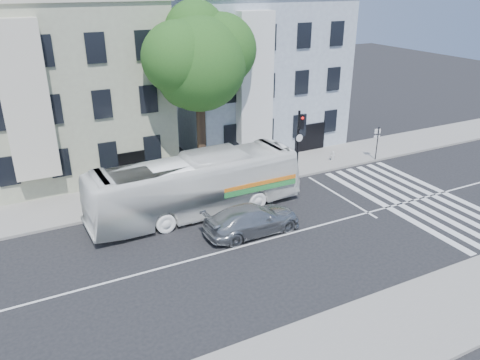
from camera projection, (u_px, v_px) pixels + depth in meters
ground at (268, 239)px, 23.65m from camera, size 120.00×120.00×0.00m
sidewalk_far at (206, 182)px, 30.18m from camera, size 80.00×4.00×0.15m
sidewalk_near at (379, 337)px, 17.07m from camera, size 80.00×4.00×0.15m
building_left at (64, 88)px, 30.85m from camera, size 12.00×10.00×11.00m
building_right at (251, 71)px, 36.70m from camera, size 12.00×10.00×11.00m
street_tree at (198, 58)px, 27.75m from camera, size 7.30×5.90×11.10m
bus at (196, 185)px, 25.71m from camera, size 3.30×12.21×3.37m
sedan at (252, 219)px, 24.05m from camera, size 2.20×5.20×1.50m
hedge at (165, 196)px, 27.24m from camera, size 8.54×1.98×0.70m
traffic_signal at (299, 136)px, 29.72m from camera, size 0.48×0.54×4.58m
fire_hydrant at (333, 156)px, 33.51m from camera, size 0.39×0.22×0.69m
far_sign_pole at (377, 139)px, 33.25m from camera, size 0.43×0.22×2.43m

